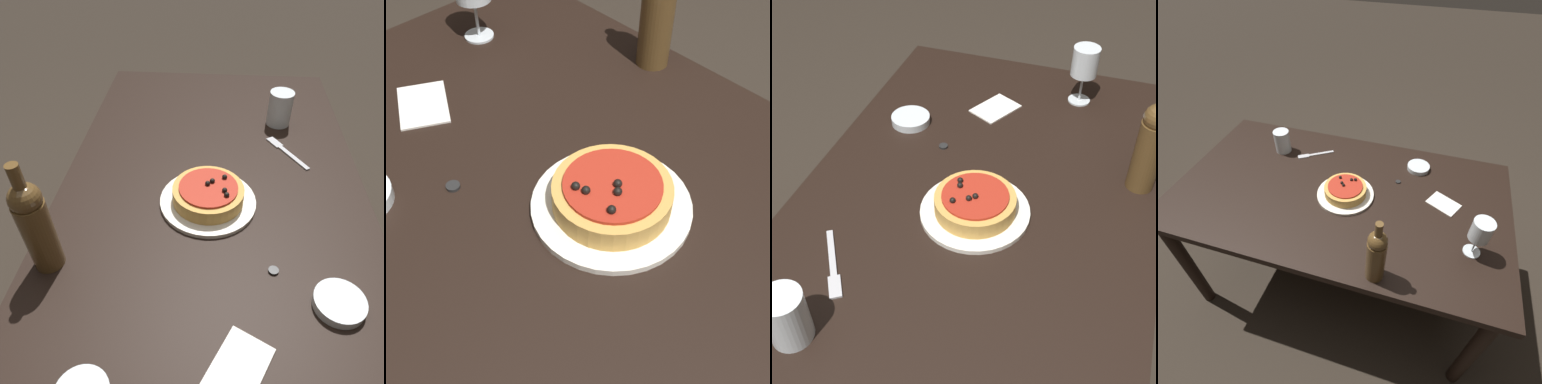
% 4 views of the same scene
% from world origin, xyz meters
% --- Properties ---
extents(dining_table, '(1.54, 0.87, 0.74)m').
position_xyz_m(dining_table, '(0.00, 0.00, 0.65)').
color(dining_table, black).
rests_on(dining_table, ground_plane).
extents(dinner_plate, '(0.26, 0.26, 0.01)m').
position_xyz_m(dinner_plate, '(-0.04, 0.01, 0.74)').
color(dinner_plate, white).
rests_on(dinner_plate, dining_table).
extents(pizza, '(0.19, 0.19, 0.06)m').
position_xyz_m(pizza, '(-0.04, 0.01, 0.77)').
color(pizza, gold).
rests_on(pizza, dinner_plate).
extents(wine_bottle, '(0.07, 0.07, 0.29)m').
position_xyz_m(wine_bottle, '(-0.26, 0.37, 0.86)').
color(wine_bottle, brown).
rests_on(wine_bottle, dining_table).
extents(paper_napkin, '(0.16, 0.14, 0.00)m').
position_xyz_m(paper_napkin, '(-0.48, -0.07, 0.74)').
color(paper_napkin, silver).
rests_on(paper_napkin, dining_table).
extents(bottle_cap, '(0.02, 0.02, 0.01)m').
position_xyz_m(bottle_cap, '(-0.25, -0.15, 0.74)').
color(bottle_cap, black).
rests_on(bottle_cap, dining_table).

